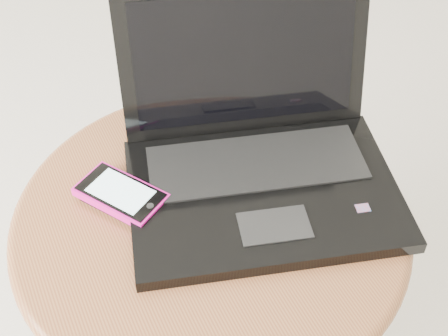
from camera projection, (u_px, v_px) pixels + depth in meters
name	position (u px, v px, depth m)	size (l,w,h in m)	color
table	(212.00, 253.00, 0.94)	(0.56, 0.56, 0.44)	#5F2E16
laptop	(258.00, 153.00, 0.89)	(0.44, 0.41, 0.24)	black
phone_black	(124.00, 200.00, 0.88)	(0.11, 0.13, 0.01)	black
phone_pink	(121.00, 194.00, 0.87)	(0.12, 0.14, 0.01)	#DD1290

